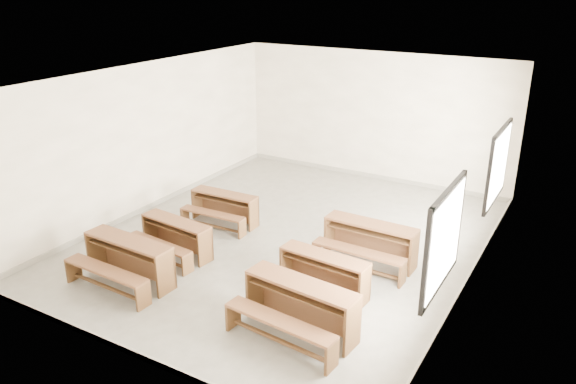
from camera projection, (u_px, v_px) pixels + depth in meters
The scene contains 7 objects.
room at pixel (292, 135), 10.30m from camera, with size 8.50×8.50×3.20m.
desk_set_0 at pixel (127, 258), 9.43m from camera, with size 1.73×0.94×0.76m.
desk_set_1 at pixel (175, 235), 10.39m from camera, with size 1.56×0.91×0.67m.
desk_set_2 at pixel (223, 206), 11.71m from camera, with size 1.49×0.81×0.66m.
desk_set_3 at pixel (299, 304), 8.08m from camera, with size 1.83×1.07×0.79m.
desk_set_4 at pixel (323, 272), 9.08m from camera, with size 1.57×0.89×0.68m.
desk_set_5 at pixel (369, 240), 10.07m from camera, with size 1.70×0.91×0.76m.
Camera 1 is at (5.04, -8.68, 4.88)m, focal length 35.00 mm.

